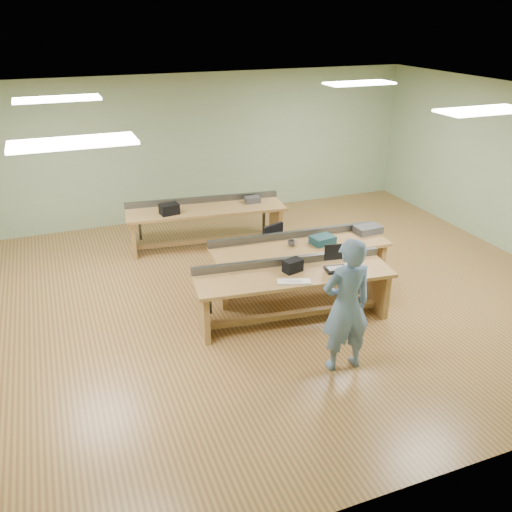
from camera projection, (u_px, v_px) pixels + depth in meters
name	position (u px, v px, depth m)	size (l,w,h in m)	color
floor	(257.00, 297.00, 8.55)	(10.00, 10.00, 0.00)	olive
ceiling	(257.00, 102.00, 7.31)	(10.00, 10.00, 0.00)	silver
wall_back	(187.00, 148.00, 11.32)	(10.00, 0.04, 3.00)	gray
wall_front	(431.00, 355.00, 4.54)	(10.00, 0.04, 3.00)	gray
fluor_panels	(257.00, 104.00, 7.32)	(6.20, 3.50, 0.03)	white
workbench_front	(293.00, 285.00, 7.72)	(2.89, 1.07, 0.86)	#AB7848
workbench_mid	(299.00, 256.00, 8.65)	(2.89, 0.94, 0.86)	#AB7848
workbench_back	(206.00, 217.00, 10.24)	(3.03, 1.13, 0.86)	#AB7848
person	(346.00, 306.00, 6.54)	(0.64, 0.42, 1.76)	#6785A9
laptop_base	(336.00, 269.00, 7.71)	(0.30, 0.25, 0.03)	black
laptop_screen	(335.00, 252.00, 7.72)	(0.30, 0.01, 0.24)	black
keyboard	(294.00, 282.00, 7.37)	(0.46, 0.15, 0.03)	silver
trackball_mouse	(349.00, 266.00, 7.77)	(0.14, 0.17, 0.07)	white
camera_bag	(293.00, 266.00, 7.65)	(0.27, 0.17, 0.18)	black
task_chair	(279.00, 260.00, 9.00)	(0.64, 0.64, 0.93)	black
parts_bin_teal	(323.00, 240.00, 8.58)	(0.36, 0.27, 0.13)	#13363F
parts_bin_grey	(368.00, 229.00, 8.99)	(0.43, 0.28, 0.12)	#3B3B3E
mug	(291.00, 243.00, 8.50)	(0.12, 0.12, 0.09)	#3B3B3E
drinks_can	(296.00, 243.00, 8.48)	(0.07, 0.07, 0.12)	silver
storage_box_back	(169.00, 209.00, 9.80)	(0.33, 0.24, 0.19)	black
tray_back	(252.00, 200.00, 10.41)	(0.28, 0.20, 0.11)	#3B3B3E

